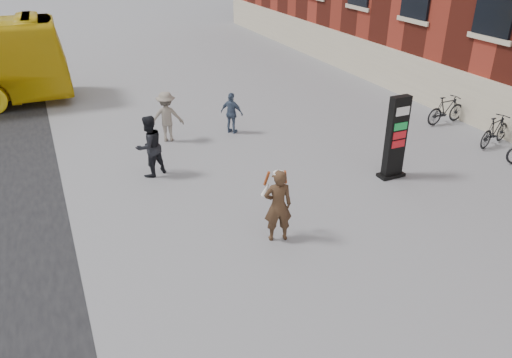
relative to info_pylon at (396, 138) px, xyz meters
name	(u,v)px	position (x,y,z in m)	size (l,w,h in m)	color
ground	(299,234)	(-3.98, -1.67, -1.23)	(100.00, 100.00, 0.00)	#9E9EA3
info_pylon	(396,138)	(0.00, 0.00, 0.00)	(0.79, 0.40, 2.46)	black
woman	(278,205)	(-4.53, -1.60, -0.30)	(0.79, 0.75, 1.81)	#352314
pedestrian_a	(149,146)	(-6.45, 2.96, -0.31)	(0.90, 0.70, 1.84)	black
pedestrian_b	(167,117)	(-5.30, 5.38, -0.37)	(1.12, 0.64, 1.73)	gray
pedestrian_c	(232,113)	(-3.03, 5.17, -0.49)	(0.86, 0.36, 1.47)	#42526B
bike_5	(495,131)	(4.62, 0.55, -0.71)	(0.49, 1.73, 1.04)	black
bike_7	(446,110)	(4.62, 2.85, -0.70)	(0.50, 1.75, 1.05)	black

